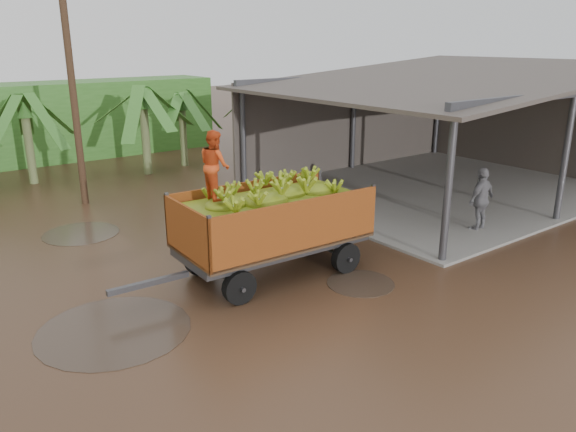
% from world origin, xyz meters
% --- Properties ---
extents(ground, '(100.00, 100.00, 0.00)m').
position_xyz_m(ground, '(0.00, 0.00, 0.00)').
color(ground, black).
rests_on(ground, ground).
extents(packing_shed, '(12.78, 10.80, 4.76)m').
position_xyz_m(packing_shed, '(11.77, 1.77, 2.50)').
color(packing_shed, gray).
rests_on(packing_shed, ground).
extents(banana_trailer, '(6.40, 2.41, 3.66)m').
position_xyz_m(banana_trailer, '(1.35, -1.64, 1.39)').
color(banana_trailer, '#BC581A').
rests_on(banana_trailer, ground).
extents(man_blue, '(0.76, 0.52, 2.01)m').
position_xyz_m(man_blue, '(3.56, -0.10, 1.01)').
color(man_blue, '#788BDB').
rests_on(man_blue, ground).
extents(man_grey, '(1.18, 0.55, 1.96)m').
position_xyz_m(man_grey, '(8.19, -2.78, 0.98)').
color(man_grey, slate).
rests_on(man_grey, ground).
extents(utility_pole, '(1.20, 0.24, 8.36)m').
position_xyz_m(utility_pole, '(-0.26, 7.41, 4.24)').
color(utility_pole, '#47301E').
rests_on(utility_pole, ground).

